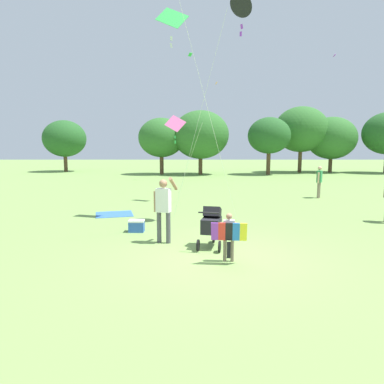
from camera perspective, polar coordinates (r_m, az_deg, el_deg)
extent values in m
plane|color=#75994C|center=(7.95, 4.17, -10.63)|extent=(120.00, 120.00, 0.00)
cylinder|color=brown|center=(36.90, -20.62, 4.46)|extent=(0.36, 0.36, 1.61)
ellipsoid|color=#235623|center=(36.87, -20.81, 8.37)|extent=(4.29, 3.86, 3.65)
cylinder|color=brown|center=(31.31, -5.30, 4.50)|extent=(0.36, 0.36, 1.66)
ellipsoid|color=#2D6628|center=(31.28, -5.36, 9.07)|extent=(4.17, 3.75, 3.54)
cylinder|color=brown|center=(30.96, 1.23, 4.38)|extent=(0.36, 0.36, 1.54)
ellipsoid|color=#2D6628|center=(30.93, 1.25, 9.57)|extent=(5.08, 4.57, 4.32)
cylinder|color=brown|center=(31.57, 12.49, 4.67)|extent=(0.36, 0.36, 1.98)
ellipsoid|color=#235623|center=(31.55, 12.62, 9.23)|extent=(3.81, 3.43, 3.24)
cylinder|color=brown|center=(35.05, 17.44, 4.88)|extent=(0.36, 0.36, 2.12)
ellipsoid|color=#2D6628|center=(35.06, 17.64, 9.98)|extent=(5.14, 4.63, 4.37)
cylinder|color=brown|center=(36.31, 21.97, 4.21)|extent=(0.36, 0.36, 1.42)
ellipsoid|color=#2D6628|center=(36.28, 22.18, 8.37)|extent=(4.82, 4.34, 4.10)
cylinder|color=brown|center=(37.59, 29.56, 4.24)|extent=(0.36, 0.36, 1.90)
cylinder|color=#7F705B|center=(7.55, 6.59, -9.58)|extent=(0.08, 0.08, 0.53)
cylinder|color=#7F705B|center=(7.55, 5.33, -9.56)|extent=(0.08, 0.08, 0.53)
cube|color=silver|center=(7.42, 6.01, -6.18)|extent=(0.24, 0.16, 0.39)
cylinder|color=#A37556|center=(7.43, 7.12, -6.40)|extent=(0.06, 0.06, 0.35)
cylinder|color=#A37556|center=(7.43, 4.90, -6.37)|extent=(0.06, 0.06, 0.35)
sphere|color=#A37556|center=(7.36, 6.04, -4.08)|extent=(0.14, 0.14, 0.14)
cube|color=yellow|center=(7.26, 8.42, -6.66)|extent=(0.16, 0.16, 0.41)
cube|color=blue|center=(7.26, 7.23, -6.65)|extent=(0.16, 0.16, 0.41)
cube|color=black|center=(7.25, 6.03, -6.64)|extent=(0.16, 0.16, 0.41)
cube|color=red|center=(7.25, 4.82, -6.63)|extent=(0.16, 0.16, 0.41)
cube|color=purple|center=(7.26, 3.62, -6.61)|extent=(0.16, 0.16, 0.41)
cube|color=black|center=(7.34, 5.98, -9.66)|extent=(0.08, 0.02, 0.36)
cylinder|color=#4C4C51|center=(8.95, -5.73, -5.87)|extent=(0.12, 0.12, 0.82)
cylinder|color=#4C4C51|center=(8.86, -4.19, -6.00)|extent=(0.12, 0.12, 0.82)
cube|color=silver|center=(8.76, -5.02, -1.39)|extent=(0.41, 0.32, 0.61)
cylinder|color=#A37556|center=(8.85, -6.36, -1.59)|extent=(0.09, 0.09, 0.54)
cylinder|color=#A37556|center=(8.75, -3.37, 1.39)|extent=(0.23, 0.50, 0.38)
sphere|color=#A37556|center=(8.71, -5.05, 1.43)|extent=(0.21, 0.21, 0.21)
cylinder|color=black|center=(8.97, 3.49, -7.58)|extent=(0.10, 0.28, 0.28)
cylinder|color=black|center=(8.25, 0.83, -8.91)|extent=(0.10, 0.28, 0.28)
cylinder|color=black|center=(8.17, 4.45, -9.11)|extent=(0.10, 0.28, 0.28)
cube|color=black|center=(8.46, 3.08, -5.57)|extent=(0.57, 0.72, 0.36)
cube|color=black|center=(8.53, 3.23, -3.41)|extent=(0.50, 0.49, 0.35)
cylinder|color=black|center=(7.94, 2.57, -3.49)|extent=(0.48, 0.14, 0.04)
cone|color=black|center=(12.13, 8.04, 28.64)|extent=(0.92, 0.92, 0.62)
cube|color=purple|center=(11.91, 8.13, 25.77)|extent=(0.09, 0.09, 0.14)
cube|color=purple|center=(11.83, 7.97, 24.77)|extent=(0.06, 0.07, 0.14)
cylinder|color=silver|center=(10.04, 2.84, 12.36)|extent=(2.02, 2.44, 6.65)
cube|color=pink|center=(15.64, -3.02, 11.41)|extent=(1.01, 0.62, 0.81)
cube|color=green|center=(15.59, -3.06, 9.19)|extent=(0.09, 0.08, 0.14)
cube|color=green|center=(15.56, -3.02, 8.38)|extent=(0.08, 0.06, 0.14)
cylinder|color=silver|center=(14.01, -0.98, 4.24)|extent=(1.14, 3.21, 3.35)
cube|color=green|center=(12.63, -3.57, 27.14)|extent=(1.13, 0.62, 0.89)
cube|color=white|center=(12.44, -3.69, 24.32)|extent=(0.07, 0.06, 0.14)
cube|color=white|center=(12.40, -3.72, 23.32)|extent=(0.09, 0.08, 0.14)
cylinder|color=silver|center=(11.21, 0.77, 11.50)|extent=(1.70, 1.41, 6.51)
cube|color=#F4A319|center=(35.47, 3.89, 17.76)|extent=(0.23, 0.34, 0.31)
cube|color=green|center=(26.76, -0.51, 22.06)|extent=(0.34, 0.32, 0.23)
cube|color=purple|center=(34.35, 22.57, 20.37)|extent=(0.25, 0.34, 0.28)
cylinder|color=#7F705B|center=(17.88, 20.37, 0.34)|extent=(0.11, 0.11, 0.77)
cylinder|color=#7F705B|center=(17.64, 20.22, 0.26)|extent=(0.11, 0.11, 0.77)
cube|color=#2D8C4C|center=(17.69, 20.39, 2.45)|extent=(0.35, 0.39, 0.57)
cylinder|color=tan|center=(17.90, 20.52, 2.37)|extent=(0.08, 0.08, 0.51)
cylinder|color=tan|center=(17.49, 20.25, 2.27)|extent=(0.08, 0.08, 0.51)
sphere|color=tan|center=(17.66, 20.45, 3.76)|extent=(0.20, 0.20, 0.20)
cylinder|color=#A37556|center=(13.05, 29.48, 0.37)|extent=(0.09, 0.09, 0.54)
cube|color=#3366B2|center=(12.94, -13.09, -3.66)|extent=(1.58, 1.47, 0.02)
cube|color=#2D5BB7|center=(10.19, -9.48, -5.77)|extent=(0.44, 0.32, 0.30)
cube|color=white|center=(10.15, -9.50, -4.81)|extent=(0.45, 0.33, 0.05)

